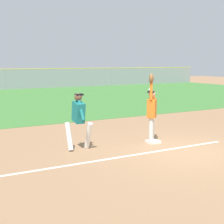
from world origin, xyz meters
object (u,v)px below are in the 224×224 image
object	(u,v)px
fielder	(152,109)
parked_car_tan	(47,79)
first_base	(153,142)
baseball	(149,90)
runner	(79,117)

from	to	relation	value
fielder	parked_car_tan	bearing A→B (deg)	-57.43
first_base	baseball	size ratio (longest dim) A/B	5.14
fielder	parked_car_tan	distance (m)	29.47
runner	parked_car_tan	distance (m)	29.69
first_base	parked_car_tan	world-z (taller)	parked_car_tan
first_base	runner	size ratio (longest dim) A/B	0.22
fielder	baseball	world-z (taller)	fielder
first_base	parked_car_tan	distance (m)	29.49
fielder	runner	size ratio (longest dim) A/B	1.33
first_base	baseball	world-z (taller)	baseball
first_base	parked_car_tan	xyz separation A→B (m)	(5.86, 28.89, 0.63)
runner	baseball	xyz separation A→B (m)	(2.46, -0.17, 0.74)
fielder	runner	distance (m)	2.45
parked_car_tan	first_base	bearing A→B (deg)	-100.31
parked_car_tan	baseball	bearing A→B (deg)	-100.44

